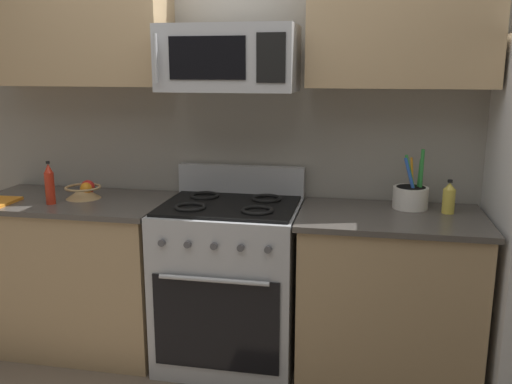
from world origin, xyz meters
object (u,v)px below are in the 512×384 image
Objects in this scene: bottle_hot_sauce at (50,184)px; microwave at (229,59)px; utensil_crock at (411,196)px; fruit_basket at (84,191)px; bottle_oil at (449,198)px; range_oven at (230,281)px.

microwave is at bearing 9.00° from bottle_hot_sauce.
fruit_basket is at bearing -176.00° from utensil_crock.
bottle_oil is at bearing 1.60° from fruit_basket.
bottle_hot_sauce is (-1.00, -0.16, -0.68)m from microwave.
microwave is (-0.00, 0.03, 1.23)m from range_oven.
utensil_crock reaches higher than bottle_hot_sauce.
bottle_oil is (2.05, 0.06, 0.04)m from fruit_basket.
utensil_crock is 1.83× the size of bottle_oil.
utensil_crock is 2.00m from bottle_hot_sauce.
bottle_oil is (0.19, -0.07, 0.01)m from utensil_crock.
range_oven is 1.11m from utensil_crock.
microwave reaches higher than utensil_crock.
range_oven is 1.15m from bottle_hot_sauce.
range_oven is 3.33× the size of utensil_crock.
bottle_oil reaches higher than fruit_basket.
utensil_crock is at bearing 158.58° from bottle_oil.
bottle_oil is at bearing -21.42° from utensil_crock.
utensil_crock reaches higher than bottle_oil.
fruit_basket is at bearing 54.41° from bottle_hot_sauce.
bottle_hot_sauce reaches higher than range_oven.
fruit_basket is at bearing 179.72° from microwave.
bottle_oil is (1.16, 0.09, 0.52)m from range_oven.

